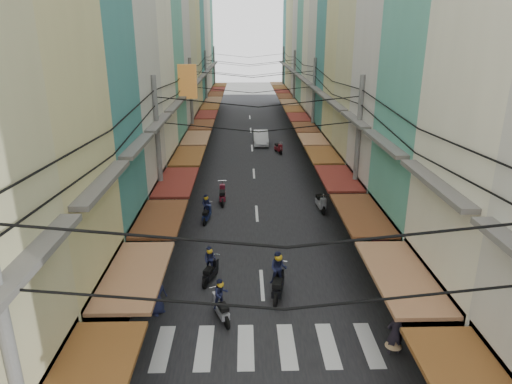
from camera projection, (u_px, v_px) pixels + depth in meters
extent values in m
plane|color=slate|center=(260.00, 262.00, 21.11)|extent=(160.00, 160.00, 0.00)
cube|color=black|center=(252.00, 154.00, 39.96)|extent=(10.00, 80.00, 0.02)
cube|color=slate|center=(178.00, 154.00, 39.80)|extent=(3.00, 80.00, 0.06)
cube|color=slate|center=(326.00, 153.00, 40.12)|extent=(3.00, 80.00, 0.06)
cube|color=silver|center=(163.00, 348.00, 15.35)|extent=(0.55, 2.40, 0.01)
cube|color=silver|center=(204.00, 347.00, 15.39)|extent=(0.55, 2.40, 0.01)
cube|color=silver|center=(246.00, 347.00, 15.42)|extent=(0.55, 2.40, 0.01)
cube|color=silver|center=(287.00, 346.00, 15.46)|extent=(0.55, 2.40, 0.01)
cube|color=silver|center=(328.00, 345.00, 15.49)|extent=(0.55, 2.40, 0.01)
cube|color=silver|center=(369.00, 344.00, 15.52)|extent=(0.55, 2.40, 0.01)
cube|color=#595651|center=(31.00, 260.00, 8.65)|extent=(0.50, 4.24, 0.15)
cube|color=black|center=(92.00, 314.00, 14.53)|extent=(1.20, 4.52, 3.20)
cube|color=#946443|center=(135.00, 274.00, 14.10)|extent=(1.80, 4.33, 0.12)
cube|color=#595651|center=(103.00, 182.00, 13.09)|extent=(0.50, 4.23, 0.15)
cube|color=teal|center=(36.00, 46.00, 16.06)|extent=(6.00, 4.30, 19.25)
cube|color=black|center=(126.00, 250.00, 18.77)|extent=(1.20, 4.13, 3.20)
cube|color=brown|center=(160.00, 218.00, 18.35)|extent=(1.80, 3.96, 0.12)
cube|color=#595651|center=(138.00, 146.00, 17.34)|extent=(0.50, 3.87, 0.15)
cube|color=beige|center=(79.00, 23.00, 20.23)|extent=(6.00, 5.14, 20.93)
cube|color=black|center=(149.00, 208.00, 23.23)|extent=(1.20, 4.94, 3.20)
cube|color=maroon|center=(177.00, 182.00, 22.80)|extent=(1.80, 4.73, 0.12)
cube|color=#595651|center=(159.00, 122.00, 21.79)|extent=(0.50, 4.63, 0.15)
cube|color=beige|center=(114.00, 58.00, 25.57)|extent=(6.00, 4.95, 17.43)
cube|color=black|center=(165.00, 178.00, 27.99)|extent=(1.20, 4.75, 3.20)
cube|color=brown|center=(188.00, 156.00, 27.56)|extent=(1.80, 4.56, 0.12)
cube|color=#595651|center=(174.00, 106.00, 26.55)|extent=(0.50, 4.46, 0.15)
cube|color=#54A28C|center=(134.00, 62.00, 30.44)|extent=(6.00, 4.99, 16.32)
cube|color=black|center=(176.00, 157.00, 32.68)|extent=(1.20, 4.80, 3.20)
cube|color=#946443|center=(196.00, 138.00, 32.25)|extent=(1.80, 4.60, 0.12)
cube|color=#595651|center=(185.00, 95.00, 31.24)|extent=(0.50, 4.50, 0.15)
cube|color=beige|center=(145.00, 13.00, 33.90)|extent=(6.00, 4.65, 22.87)
cube|color=black|center=(184.00, 142.00, 37.22)|extent=(1.20, 4.46, 3.20)
cube|color=brown|center=(202.00, 125.00, 36.80)|extent=(1.80, 4.27, 0.12)
cube|color=#595651|center=(192.00, 87.00, 35.78)|extent=(0.50, 4.18, 0.15)
cube|color=#C0BA87|center=(158.00, 29.00, 38.78)|extent=(6.00, 4.89, 20.58)
cube|color=black|center=(191.00, 130.00, 41.72)|extent=(1.20, 4.70, 3.20)
cube|color=maroon|center=(207.00, 115.00, 41.29)|extent=(1.80, 4.50, 0.12)
cube|color=#595651|center=(198.00, 81.00, 40.28)|extent=(0.50, 4.40, 0.15)
cube|color=#C6BC7C|center=(167.00, 42.00, 43.58)|extent=(6.00, 4.52, 18.44)
cube|color=black|center=(196.00, 121.00, 46.16)|extent=(1.20, 4.34, 3.20)
cube|color=brown|center=(210.00, 107.00, 45.73)|extent=(1.80, 4.16, 0.12)
cube|color=#595651|center=(203.00, 76.00, 44.72)|extent=(0.50, 4.07, 0.15)
cube|color=teal|center=(174.00, 30.00, 47.79)|extent=(6.00, 5.20, 20.63)
cube|color=black|center=(200.00, 113.00, 50.74)|extent=(1.20, 4.99, 3.20)
cube|color=#946443|center=(213.00, 100.00, 50.31)|extent=(1.80, 4.78, 0.12)
cube|color=#595651|center=(206.00, 72.00, 49.30)|extent=(0.50, 4.68, 0.15)
cube|color=beige|center=(179.00, 16.00, 52.06)|extent=(6.00, 4.94, 23.70)
cube|color=black|center=(204.00, 106.00, 55.52)|extent=(1.20, 4.74, 3.20)
cube|color=brown|center=(216.00, 94.00, 55.09)|extent=(1.80, 4.55, 0.12)
cube|color=#595651|center=(210.00, 68.00, 54.08)|extent=(0.50, 4.45, 0.15)
cube|color=beige|center=(185.00, 28.00, 57.16)|extent=(6.00, 4.96, 21.12)
cube|color=black|center=(207.00, 100.00, 60.19)|extent=(1.20, 4.76, 3.20)
cube|color=maroon|center=(218.00, 89.00, 59.76)|extent=(1.80, 4.56, 0.12)
cube|color=#595651|center=(212.00, 66.00, 58.75)|extent=(0.50, 4.46, 0.15)
cube|color=#54A28C|center=(190.00, 33.00, 62.07)|extent=(6.00, 5.04, 19.90)
cube|color=black|center=(210.00, 95.00, 64.90)|extent=(1.20, 4.84, 3.20)
cube|color=brown|center=(220.00, 85.00, 64.47)|extent=(1.80, 4.64, 0.12)
cube|color=#595651|center=(215.00, 63.00, 63.46)|extent=(0.50, 4.54, 0.15)
cube|color=#573413|center=(188.00, 82.00, 30.00)|extent=(1.20, 0.40, 2.20)
cube|color=black|center=(443.00, 313.00, 14.53)|extent=(1.20, 4.78, 3.20)
cube|color=#946443|center=(401.00, 275.00, 14.03)|extent=(1.80, 4.58, 0.12)
cube|color=#595651|center=(434.00, 183.00, 13.05)|extent=(0.50, 4.48, 0.15)
cube|color=#54A28C|center=(472.00, 103.00, 17.34)|extent=(6.00, 5.03, 15.08)
cube|color=black|center=(394.00, 244.00, 19.25)|extent=(1.20, 4.83, 3.20)
cube|color=brown|center=(361.00, 214.00, 18.75)|extent=(1.80, 4.63, 0.12)
cube|color=#595651|center=(384.00, 143.00, 17.77)|extent=(0.50, 4.53, 0.15)
cube|color=beige|center=(433.00, 15.00, 20.88)|extent=(6.00, 4.79, 21.66)
cube|color=black|center=(365.00, 203.00, 23.88)|extent=(1.20, 4.60, 3.20)
cube|color=maroon|center=(338.00, 178.00, 23.38)|extent=(1.80, 4.41, 0.12)
cube|color=#595651|center=(355.00, 120.00, 22.40)|extent=(0.50, 4.31, 0.15)
cube|color=#C0BA87|center=(399.00, 27.00, 25.42)|extent=(6.00, 4.52, 20.74)
cube|color=black|center=(346.00, 177.00, 28.27)|extent=(1.20, 4.34, 3.20)
cube|color=brown|center=(323.00, 155.00, 27.77)|extent=(1.80, 4.16, 0.12)
cube|color=#595651|center=(337.00, 105.00, 26.79)|extent=(0.50, 4.07, 0.15)
cube|color=#C6BC7C|center=(373.00, 80.00, 30.60)|extent=(6.00, 4.12, 14.13)
cube|color=black|center=(333.00, 158.00, 32.35)|extent=(1.20, 3.96, 3.20)
cube|color=#946443|center=(313.00, 139.00, 31.85)|extent=(1.80, 3.79, 0.12)
cube|color=#595651|center=(324.00, 96.00, 30.87)|extent=(0.50, 3.71, 0.15)
cube|color=teal|center=(360.00, 50.00, 34.03)|extent=(6.00, 4.40, 17.68)
cube|color=black|center=(323.00, 144.00, 36.37)|extent=(1.20, 4.23, 3.20)
cube|color=brown|center=(305.00, 127.00, 35.87)|extent=(1.80, 4.05, 0.12)
cube|color=#595651|center=(315.00, 88.00, 34.89)|extent=(0.50, 3.96, 0.15)
cube|color=beige|center=(349.00, 16.00, 37.48)|extent=(6.00, 4.64, 22.59)
cube|color=black|center=(315.00, 133.00, 40.64)|extent=(1.20, 4.45, 3.20)
cube|color=maroon|center=(299.00, 117.00, 40.14)|extent=(1.80, 4.26, 0.12)
cube|color=#595651|center=(307.00, 82.00, 39.16)|extent=(0.50, 4.17, 0.15)
cube|color=beige|center=(338.00, 26.00, 41.77)|extent=(6.00, 4.00, 21.25)
cube|color=black|center=(308.00, 124.00, 44.71)|extent=(1.20, 3.84, 3.20)
cube|color=brown|center=(294.00, 109.00, 44.21)|extent=(1.80, 3.68, 0.12)
cube|color=#595651|center=(301.00, 78.00, 43.23)|extent=(0.50, 3.60, 0.15)
cube|color=#54A28C|center=(330.00, 21.00, 45.85)|extent=(6.00, 5.01, 22.33)
cube|color=black|center=(303.00, 116.00, 48.96)|extent=(1.20, 4.81, 3.20)
cube|color=#946443|center=(289.00, 102.00, 48.46)|extent=(1.80, 4.61, 0.12)
cube|color=#595651|center=(296.00, 73.00, 47.48)|extent=(0.50, 4.51, 0.15)
cube|color=beige|center=(321.00, 34.00, 51.00)|extent=(6.00, 5.00, 19.71)
cube|color=black|center=(298.00, 108.00, 53.68)|extent=(1.20, 4.80, 3.20)
cube|color=brown|center=(285.00, 96.00, 53.18)|extent=(1.80, 4.60, 0.12)
cube|color=#595651|center=(291.00, 70.00, 52.20)|extent=(0.50, 4.50, 0.15)
cube|color=#C0BA87|center=(314.00, 46.00, 55.86)|extent=(6.00, 4.32, 16.86)
cube|color=black|center=(293.00, 102.00, 58.07)|extent=(1.20, 4.15, 3.20)
cube|color=maroon|center=(282.00, 91.00, 57.57)|extent=(1.80, 3.97, 0.12)
cube|color=#595651|center=(288.00, 67.00, 56.59)|extent=(0.50, 3.89, 0.15)
cube|color=#C6BC7C|center=(310.00, 33.00, 59.43)|extent=(6.00, 4.33, 19.96)
cube|color=black|center=(290.00, 98.00, 62.15)|extent=(1.20, 4.16, 3.20)
cube|color=brown|center=(279.00, 87.00, 61.65)|extent=(1.80, 3.99, 0.12)
cube|color=#595651|center=(285.00, 64.00, 60.67)|extent=(0.50, 3.90, 0.15)
cube|color=teal|center=(305.00, 54.00, 64.70)|extent=(6.00, 4.88, 14.34)
cube|color=black|center=(287.00, 94.00, 66.49)|extent=(1.20, 4.68, 3.20)
cube|color=#946443|center=(277.00, 84.00, 65.99)|extent=(1.80, 4.49, 0.12)
cube|color=#595651|center=(282.00, 62.00, 65.01)|extent=(0.50, 4.39, 0.15)
cylinder|color=slate|center=(15.00, 379.00, 8.31)|extent=(0.26, 0.26, 8.20)
cylinder|color=slate|center=(159.00, 160.00, 22.46)|extent=(0.26, 0.26, 8.20)
cylinder|color=slate|center=(357.00, 159.00, 22.69)|extent=(0.26, 0.26, 8.20)
cylinder|color=slate|center=(192.00, 111.00, 36.60)|extent=(0.26, 0.26, 8.20)
cylinder|color=slate|center=(313.00, 110.00, 36.84)|extent=(0.26, 0.26, 8.20)
cylinder|color=slate|center=(206.00, 89.00, 50.75)|extent=(0.26, 0.26, 8.20)
cylinder|color=slate|center=(294.00, 89.00, 50.99)|extent=(0.26, 0.26, 8.20)
cylinder|color=slate|center=(214.00, 76.00, 64.90)|extent=(0.26, 0.26, 8.20)
cylinder|color=slate|center=(283.00, 76.00, 65.13)|extent=(0.26, 0.26, 8.20)
imported|color=silver|center=(261.00, 144.00, 43.29)|extent=(4.51, 1.78, 1.59)
imported|color=black|center=(412.00, 250.00, 22.27)|extent=(1.90, 1.24, 1.22)
cylinder|color=black|center=(208.00, 214.00, 26.11)|extent=(0.09, 0.46, 0.46)
cylinder|color=black|center=(206.00, 222.00, 25.02)|extent=(0.09, 0.46, 0.46)
cube|color=navy|center=(207.00, 216.00, 25.52)|extent=(0.30, 1.01, 0.25)
cube|color=black|center=(206.00, 213.00, 25.22)|extent=(0.28, 0.49, 0.16)
cube|color=navy|center=(207.00, 209.00, 25.91)|extent=(0.26, 0.25, 0.49)
imported|color=#1B1F41|center=(207.00, 214.00, 25.48)|extent=(0.47, 0.33, 1.17)
sphere|color=gold|center=(206.00, 199.00, 25.19)|extent=(0.25, 0.25, 0.25)
cylinder|color=black|center=(277.00, 282.00, 18.93)|extent=(0.11, 0.57, 0.57)
cylinder|color=black|center=(279.00, 301.00, 17.58)|extent=(0.11, 0.57, 0.57)
cube|color=black|center=(278.00, 287.00, 18.20)|extent=(0.37, 1.26, 0.31)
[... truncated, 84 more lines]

